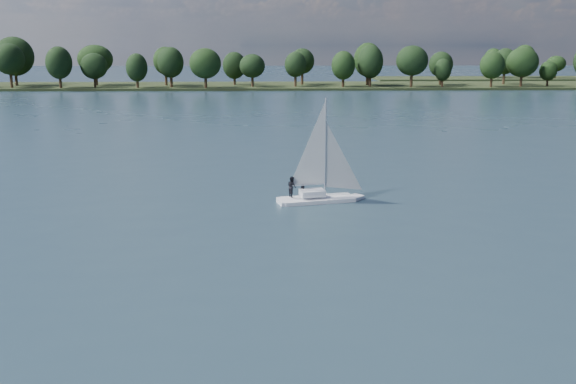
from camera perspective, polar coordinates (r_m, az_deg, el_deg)
The scene contains 4 objects.
ground at distance 114.82m, azimuth -4.30°, elevation 5.82°, with size 700.00×700.00×0.00m, color #233342.
far_shore at distance 226.33m, azimuth -3.08°, elevation 9.31°, with size 660.00×40.00×1.50m, color black.
sailboat at distance 58.57m, azimuth 2.60°, elevation 1.75°, with size 7.85×3.87×9.95m.
treeline at distance 222.68m, azimuth -4.74°, elevation 11.29°, with size 562.86×73.40×18.13m.
Camera 1 is at (5.06, -13.84, 14.09)m, focal length 40.00 mm.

